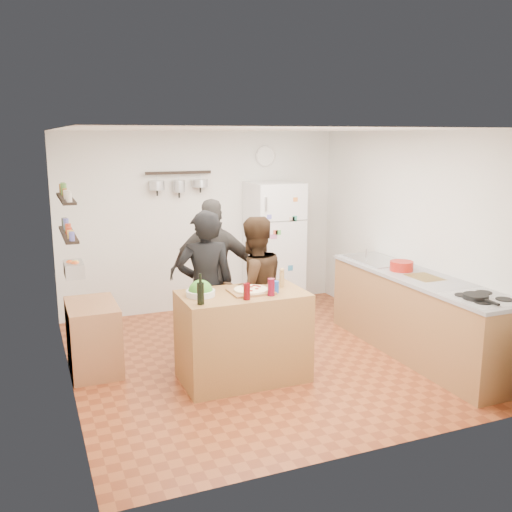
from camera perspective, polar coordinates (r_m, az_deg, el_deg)
name	(u,v)px	position (r m, az deg, el deg)	size (l,w,h in m)	color
room_shell	(246,243)	(6.47, -0.96, 1.36)	(4.20, 4.20, 4.20)	brown
prep_island	(243,336)	(5.81, -1.31, -8.01)	(1.25, 0.72, 0.91)	olive
pizza_board	(251,291)	(5.68, -0.51, -3.56)	(0.42, 0.34, 0.02)	brown
pizza	(251,290)	(5.68, -0.51, -3.38)	(0.34, 0.34, 0.02)	beige
salad_bowl	(201,293)	(5.58, -5.56, -3.71)	(0.28, 0.28, 0.06)	silver
wine_bottle	(201,294)	(5.29, -5.57, -3.77)	(0.07, 0.07, 0.20)	black
wine_glass_near	(247,291)	(5.42, -0.93, -3.57)	(0.07, 0.07, 0.16)	#51070B
wine_glass_far	(271,287)	(5.55, 1.52, -3.13)	(0.07, 0.07, 0.17)	#5E0819
pepper_mill	(282,280)	(5.87, 2.60, -2.37)	(0.05, 0.05, 0.16)	#9F7842
salt_canister	(275,287)	(5.66, 1.94, -3.11)	(0.07, 0.07, 0.12)	#1B4296
person_left	(205,289)	(6.09, -5.08, -3.28)	(0.62, 0.40, 1.69)	black
person_center	(253,289)	(6.21, -0.28, -3.36)	(0.78, 0.61, 1.60)	black
person_back	(214,274)	(6.63, -4.23, -1.77)	(1.02, 0.42, 1.74)	#2B2826
counter_run	(417,316)	(6.70, 15.85, -5.80)	(0.63, 2.63, 0.90)	#9E7042
stove_top	(483,299)	(5.89, 21.77, -3.99)	(0.60, 0.62, 0.02)	white
skillet	(476,297)	(5.81, 21.11, -3.81)	(0.24, 0.24, 0.05)	black
sink	(376,261)	(7.24, 11.95, -0.46)	(0.50, 0.80, 0.03)	silver
cutting_board	(425,278)	(6.51, 16.50, -2.13)	(0.30, 0.40, 0.02)	olive
red_bowl	(402,266)	(6.74, 14.35, -0.97)	(0.26, 0.26, 0.11)	#A01B12
fridge	(274,246)	(8.13, 1.81, 1.04)	(0.70, 0.68, 1.80)	white
wall_clock	(265,156)	(8.29, 0.93, 9.96)	(0.30, 0.30, 0.03)	silver
spice_shelf_lower	(68,234)	(5.83, -18.26, 2.07)	(0.12, 1.00, 0.03)	black
spice_shelf_upper	(66,198)	(5.78, -18.49, 5.49)	(0.12, 1.00, 0.03)	black
produce_basket	(74,269)	(5.90, -17.75, -1.26)	(0.18, 0.35, 0.14)	silver
side_table	(93,337)	(6.28, -15.95, -7.81)	(0.50, 0.80, 0.73)	#9F6D42
pot_rack	(179,173)	(7.80, -7.75, 8.26)	(0.90, 0.04, 0.04)	black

